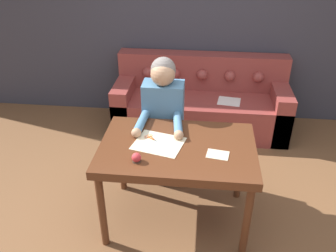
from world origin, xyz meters
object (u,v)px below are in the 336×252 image
at_px(couch, 201,104).
at_px(scissors, 152,139).
at_px(dining_table, 177,154).
at_px(pin_cushion, 136,158).
at_px(person, 163,123).

relative_size(couch, scissors, 10.38).
bearing_deg(dining_table, pin_cushion, -139.29).
xyz_separation_m(couch, person, (-0.33, -1.09, 0.34)).
distance_m(couch, pin_cushion, 1.97).
bearing_deg(scissors, person, 86.00).
bearing_deg(pin_cushion, scissors, 77.10).
height_order(dining_table, couch, couch).
relative_size(couch, person, 1.61).
distance_m(couch, person, 1.18).
height_order(person, scissors, person).
height_order(person, pin_cushion, person).
bearing_deg(dining_table, scissors, 161.54).
distance_m(couch, scissors, 1.65).
distance_m(person, pin_cushion, 0.79).
height_order(couch, person, person).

